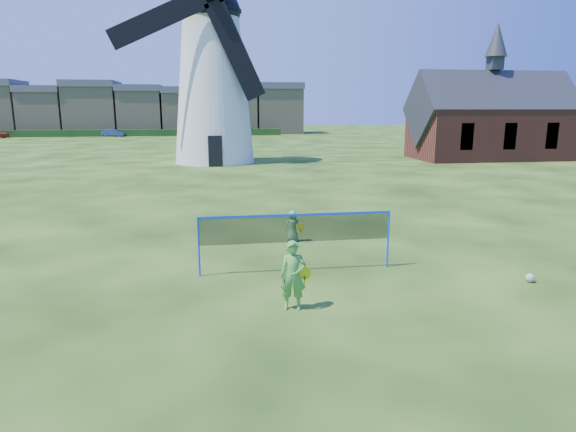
% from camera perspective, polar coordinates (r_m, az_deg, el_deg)
% --- Properties ---
extents(ground, '(220.00, 220.00, 0.00)m').
position_cam_1_polar(ground, '(12.61, -0.56, -7.19)').
color(ground, black).
rests_on(ground, ground).
extents(windmill, '(14.31, 6.12, 18.96)m').
position_cam_1_polar(windmill, '(39.43, -8.65, 15.46)').
color(windmill, white).
rests_on(windmill, ground).
extents(chapel, '(12.87, 6.24, 10.89)m').
position_cam_1_polar(chapel, '(45.10, 22.22, 10.01)').
color(chapel, brown).
rests_on(chapel, ground).
extents(badminton_net, '(5.05, 0.05, 1.55)m').
position_cam_1_polar(badminton_net, '(12.82, 0.95, -1.54)').
color(badminton_net, blue).
rests_on(badminton_net, ground).
extents(player_girl, '(0.73, 0.47, 1.51)m').
position_cam_1_polar(player_girl, '(10.52, 0.60, -6.89)').
color(player_girl, '#4B9A3D').
rests_on(player_girl, ground).
extents(player_boy, '(0.63, 0.43, 1.02)m').
position_cam_1_polar(player_boy, '(15.84, 0.54, -1.18)').
color(player_boy, '#5FA34E').
rests_on(player_boy, ground).
extents(play_ball, '(0.22, 0.22, 0.22)m').
position_cam_1_polar(play_ball, '(13.69, 26.08, -6.41)').
color(play_ball, green).
rests_on(play_ball, ground).
extents(terraced_houses, '(65.37, 8.40, 8.32)m').
position_cam_1_polar(terraced_houses, '(85.61, -21.05, 11.43)').
color(terraced_houses, tan).
rests_on(terraced_houses, ground).
extents(hedge, '(62.00, 0.80, 1.00)m').
position_cam_1_polar(hedge, '(80.46, -23.60, 8.71)').
color(hedge, '#193814').
rests_on(hedge, ground).
extents(car_right, '(3.54, 1.78, 1.12)m').
position_cam_1_polar(car_right, '(79.01, -19.42, 9.03)').
color(car_right, navy).
rests_on(car_right, ground).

